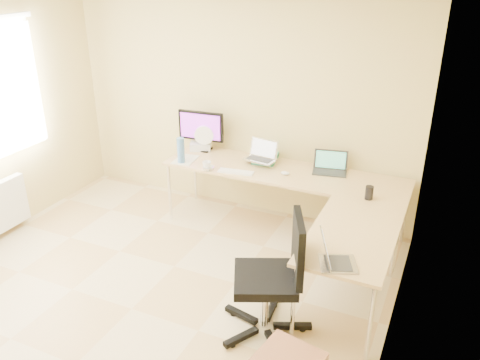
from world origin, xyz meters
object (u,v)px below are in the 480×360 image
at_px(keyboard, 236,172).
at_px(water_bottle, 181,150).
at_px(desk_return, 349,270).
at_px(monitor, 201,131).
at_px(laptop_center, 260,151).
at_px(mug, 207,165).
at_px(desk_fan, 206,139).
at_px(laptop_black, 330,163).
at_px(desk_main, 282,201).
at_px(laptop_return, 339,253).
at_px(office_chair, 265,280).

distance_m(keyboard, water_bottle, 0.69).
bearing_deg(desk_return, monitor, 150.11).
bearing_deg(laptop_center, mug, -135.56).
distance_m(desk_return, laptop_center, 1.74).
bearing_deg(desk_fan, desk_return, -53.93).
bearing_deg(keyboard, monitor, 137.88).
height_order(laptop_black, mug, laptop_black).
distance_m(desk_main, monitor, 1.28).
distance_m(laptop_black, mug, 1.32).
distance_m(desk_return, water_bottle, 2.29).
height_order(mug, laptop_return, laptop_return).
distance_m(monitor, desk_fan, 0.11).
xyz_separation_m(laptop_black, water_bottle, (-1.58, -0.42, 0.03)).
relative_size(laptop_center, desk_fan, 1.17).
relative_size(water_bottle, laptop_return, 0.91).
bearing_deg(desk_return, laptop_return, -89.87).
distance_m(monitor, mug, 0.63).
bearing_deg(laptop_center, water_bottle, -151.58).
relative_size(keyboard, office_chair, 0.36).
bearing_deg(office_chair, desk_main, 81.29).
relative_size(mug, office_chair, 0.09).
bearing_deg(desk_return, laptop_center, 140.33).
bearing_deg(laptop_center, desk_main, -2.60).
distance_m(desk_return, desk_fan, 2.41).
bearing_deg(keyboard, desk_fan, 135.26).
bearing_deg(desk_main, laptop_return, -57.03).
xyz_separation_m(desk_return, monitor, (-2.09, 1.20, 0.60)).
distance_m(water_bottle, laptop_return, 2.45).
distance_m(monitor, water_bottle, 0.46).
relative_size(keyboard, water_bottle, 1.30).
distance_m(desk_main, laptop_center, 0.61).
bearing_deg(office_chair, laptop_black, 65.39).
bearing_deg(water_bottle, laptop_black, 14.72).
relative_size(monitor, desk_fan, 1.94).
bearing_deg(keyboard, laptop_black, 16.86).
relative_size(laptop_center, water_bottle, 1.15).
xyz_separation_m(laptop_center, desk_fan, (-0.75, 0.14, -0.02)).
xyz_separation_m(laptop_center, laptop_return, (1.27, -1.56, -0.06)).
xyz_separation_m(desk_return, mug, (-1.75, 0.70, 0.41)).
height_order(keyboard, laptop_return, laptop_return).
xyz_separation_m(mug, desk_fan, (-0.27, 0.50, 0.10)).
bearing_deg(desk_main, office_chair, -74.78).
bearing_deg(keyboard, office_chair, -64.59).
distance_m(laptop_center, office_chair, 1.87).
xyz_separation_m(monitor, laptop_return, (2.09, -1.70, -0.13)).
bearing_deg(office_chair, monitor, 106.63).
bearing_deg(office_chair, mug, 108.82).
distance_m(water_bottle, office_chair, 2.11).
bearing_deg(water_bottle, monitor, 88.52).
height_order(mug, desk_fan, desk_fan).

